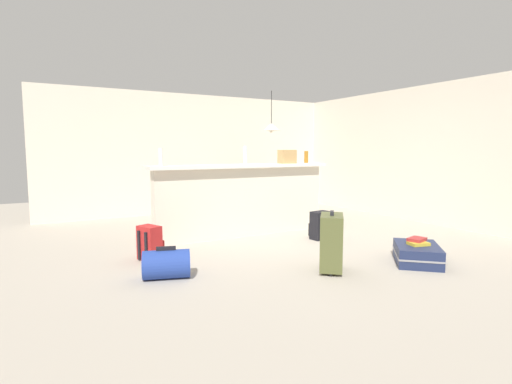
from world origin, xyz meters
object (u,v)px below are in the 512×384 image
Objects in this scene: pendant_lamp at (271,127)px; bottle_amber at (306,157)px; backpack_red at (150,243)px; suitcase_flat_navy at (417,254)px; duffel_bag_blue at (166,264)px; dining_chair_near_partition at (286,193)px; suitcase_upright_olive at (331,242)px; bottle_white at (161,157)px; dining_table at (269,184)px; backpack_black at (320,226)px; book_stack at (418,241)px; bottle_clear at (245,155)px; grocery_bag at (287,157)px.

bottle_amber is at bearing -96.57° from pendant_lamp.
pendant_lamp reaches higher than backpack_red.
duffel_bag_blue is at bearing 161.64° from suitcase_flat_navy.
bottle_amber is at bearing -100.14° from dining_chair_near_partition.
suitcase_upright_olive is (1.66, -0.65, 0.18)m from duffel_bag_blue.
bottle_white is 3.03m from dining_table.
bottle_white reaches higher than backpack_black.
book_stack is (-0.11, -2.37, -0.96)m from bottle_amber.
bottle_clear is 0.67× the size of backpack_black.
backpack_red is (-3.00, -2.05, -1.59)m from pendant_lamp.
bottle_amber is (1.23, 0.11, -0.04)m from bottle_clear.
bottle_amber is at bearing 0.47° from bottle_white.
backpack_black is at bearing 55.74° from suitcase_upright_olive.
pendant_lamp reaches higher than duffel_bag_blue.
backpack_black is 1.00× the size of backpack_red.
backpack_red is at bearing 87.14° from duffel_bag_blue.
dining_table is (0.12, 1.38, -0.57)m from bottle_amber.
grocery_bag is 0.89× the size of book_stack.
pendant_lamp is 4.03m from suitcase_upright_olive.
pendant_lamp is at bearing 34.26° from backpack_red.
pendant_lamp reaches higher than book_stack.
grocery_bag is 2.52m from book_stack.
bottle_white is 2.07m from grocery_bag.
dining_table reaches higher than suitcase_flat_navy.
backpack_red reaches higher than book_stack.
bottle_amber is at bearing 5.20° from bottle_clear.
dining_chair_near_partition is 3.36m from backpack_red.
grocery_bag is 1.28m from dining_chair_near_partition.
dining_chair_near_partition reaches higher than suitcase_flat_navy.
bottle_clear reaches higher than suitcase_flat_navy.
bottle_clear is at bearing -176.60° from grocery_bag.
dining_table is 2.28m from backpack_black.
backpack_black is (2.17, -0.78, -1.04)m from bottle_white.
duffel_bag_blue is at bearing 161.92° from book_stack.
bottle_amber is 0.30× the size of suitcase_upright_olive.
suitcase_upright_olive is at bearing -124.26° from backpack_black.
duffel_bag_blue is (-2.89, -1.46, -1.07)m from bottle_amber.
suitcase_flat_navy is at bearing -142.27° from book_stack.
suitcase_flat_navy is 2.91m from duffel_bag_blue.
duffel_bag_blue is (-2.76, 0.92, 0.04)m from suitcase_flat_navy.
bottle_clear reaches higher than grocery_bag.
suitcase_upright_olive is at bearing -89.83° from bottle_clear.
dining_table is 3.78m from book_stack.
grocery_bag is at bearing 98.03° from backpack_black.
backpack_red is at bearing -145.74° from pendant_lamp.
pendant_lamp is 4.47m from duffel_bag_blue.
dining_table is 3.75× the size of book_stack.
dining_chair_near_partition is (2.65, 0.85, -0.72)m from bottle_white.
suitcase_upright_olive reaches higher than duffel_bag_blue.
suitcase_flat_navy is at bearing -18.36° from duffel_bag_blue.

